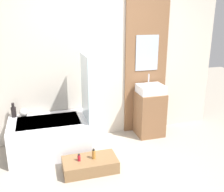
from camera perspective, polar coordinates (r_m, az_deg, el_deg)
ground_plane at (r=3.45m, az=4.01°, el=-19.06°), size 12.00×12.00×0.00m
wall_tiled_back at (r=4.34m, az=-2.86°, el=7.62°), size 4.20×0.06×2.60m
wall_wood_accent at (r=4.55m, az=7.48°, el=8.03°), size 0.76×0.04×2.60m
bathtub at (r=4.14m, az=-13.43°, el=-8.53°), size 1.17×0.76×0.52m
glass_shower_screen at (r=3.85m, az=-5.93°, el=1.79°), size 0.01×0.57×0.97m
wooden_step_bench at (r=3.70m, az=-4.79°, el=-14.67°), size 0.73×0.39×0.17m
vanity_cabinet at (r=4.60m, az=8.17°, el=-3.90°), size 0.45×0.42×0.76m
sink at (r=4.45m, az=8.42°, el=1.50°), size 0.43×0.36×0.31m
vase_tall_dark at (r=4.29m, az=-20.63°, el=-3.14°), size 0.08×0.08×0.23m
vase_round_light at (r=4.26m, az=-18.65°, el=-3.44°), size 0.13×0.13×0.13m
bottle_soap_primary at (r=3.61m, az=-7.19°, el=-13.20°), size 0.04×0.04×0.10m
bottle_soap_secondary at (r=3.63m, az=-3.99°, el=-12.54°), size 0.05×0.05×0.15m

